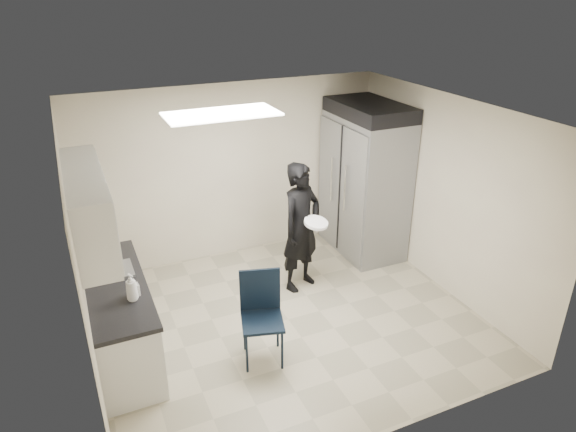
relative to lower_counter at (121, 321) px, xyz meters
name	(u,v)px	position (x,y,z in m)	size (l,w,h in m)	color
floor	(288,319)	(1.95, -0.20, -0.43)	(4.50, 4.50, 0.00)	tan
ceiling	(288,114)	(1.95, -0.20, 2.17)	(4.50, 4.50, 0.00)	silver
back_wall	(233,172)	(1.95, 1.80, 0.87)	(4.50, 4.50, 0.00)	beige
left_wall	(80,267)	(-0.30, -0.20, 0.87)	(4.00, 4.00, 0.00)	beige
right_wall	(445,196)	(4.20, -0.20, 0.87)	(4.00, 4.00, 0.00)	beige
ceiling_panel	(222,114)	(1.35, 0.20, 2.14)	(1.20, 0.60, 0.02)	white
lower_counter	(121,321)	(0.00, 0.00, 0.00)	(0.60, 1.90, 0.86)	silver
countertop	(115,286)	(0.00, 0.00, 0.46)	(0.64, 1.95, 0.05)	black
sink	(114,275)	(0.02, 0.25, 0.44)	(0.42, 0.40, 0.14)	gray
faucet	(93,268)	(-0.18, 0.25, 0.59)	(0.02, 0.02, 0.24)	silver
upper_cabinets	(88,208)	(-0.13, 0.00, 1.40)	(0.35, 1.80, 0.75)	silver
towel_dispenser	(77,188)	(-0.19, 1.15, 1.19)	(0.22, 0.30, 0.35)	black
notice_sticker_left	(81,269)	(-0.29, -0.10, 0.79)	(0.00, 0.12, 0.07)	yellow
notice_sticker_right	(80,263)	(-0.29, 0.10, 0.75)	(0.00, 0.12, 0.07)	yellow
commercial_fridge	(365,186)	(3.78, 1.07, 0.62)	(0.80, 1.35, 2.10)	gray
fridge_compressor	(370,110)	(3.78, 1.07, 1.77)	(0.80, 1.35, 0.20)	black
folding_chair	(262,322)	(1.40, -0.75, 0.07)	(0.45, 0.45, 1.00)	black
man_tuxedo	(301,227)	(2.44, 0.47, 0.46)	(0.65, 0.44, 1.78)	black
bucket_lid	(316,223)	(2.53, 0.24, 0.61)	(0.31, 0.31, 0.04)	white
soap_bottle_a	(131,287)	(0.14, -0.39, 0.63)	(0.12, 0.12, 0.30)	silver
soap_bottle_b	(135,287)	(0.17, -0.31, 0.57)	(0.08, 0.09, 0.19)	#B7B5C2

